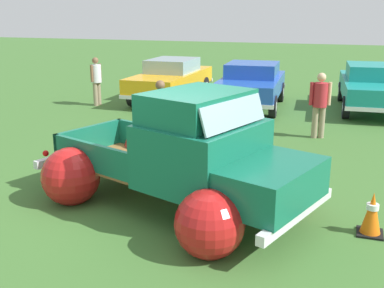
# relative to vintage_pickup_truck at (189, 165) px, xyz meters

# --- Properties ---
(ground_plane) EXTENTS (80.00, 80.00, 0.00)m
(ground_plane) POSITION_rel_vintage_pickup_truck_xyz_m (-0.37, 0.13, -0.76)
(ground_plane) COLOR #3D6B2D
(vintage_pickup_truck) EXTENTS (5.00, 3.85, 1.96)m
(vintage_pickup_truck) POSITION_rel_vintage_pickup_truck_xyz_m (0.00, 0.00, 0.00)
(vintage_pickup_truck) COLOR black
(vintage_pickup_truck) RESTS_ON ground
(show_car_0) EXTENTS (1.82, 4.56, 1.43)m
(show_car_0) POSITION_rel_vintage_pickup_truck_xyz_m (-3.72, 8.78, 0.02)
(show_car_0) COLOR black
(show_car_0) RESTS_ON ground
(show_car_1) EXTENTS (2.14, 4.27, 1.43)m
(show_car_1) POSITION_rel_vintage_pickup_truck_xyz_m (-0.78, 8.40, 0.02)
(show_car_1) COLOR black
(show_car_1) RESTS_ON ground
(show_car_2) EXTENTS (2.15, 4.66, 1.43)m
(show_car_2) POSITION_rel_vintage_pickup_truck_xyz_m (2.90, 9.21, 0.03)
(show_car_2) COLOR black
(show_car_2) RESTS_ON ground
(spectator_0) EXTENTS (0.38, 0.54, 1.59)m
(spectator_0) POSITION_rel_vintage_pickup_truck_xyz_m (-5.70, 7.05, 0.14)
(spectator_0) COLOR gray
(spectator_0) RESTS_ON ground
(spectator_1) EXTENTS (0.43, 0.53, 1.59)m
(spectator_1) POSITION_rel_vintage_pickup_truck_xyz_m (-1.68, 2.91, 0.14)
(spectator_1) COLOR #4C4742
(spectator_1) RESTS_ON ground
(spectator_2) EXTENTS (0.53, 0.43, 1.62)m
(spectator_2) POSITION_rel_vintage_pickup_truck_xyz_m (1.59, 5.17, 0.16)
(spectator_2) COLOR gray
(spectator_2) RESTS_ON ground
(lane_cone_0) EXTENTS (0.36, 0.36, 0.63)m
(lane_cone_0) POSITION_rel_vintage_pickup_truck_xyz_m (2.70, 0.06, -0.45)
(lane_cone_0) COLOR black
(lane_cone_0) RESTS_ON ground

